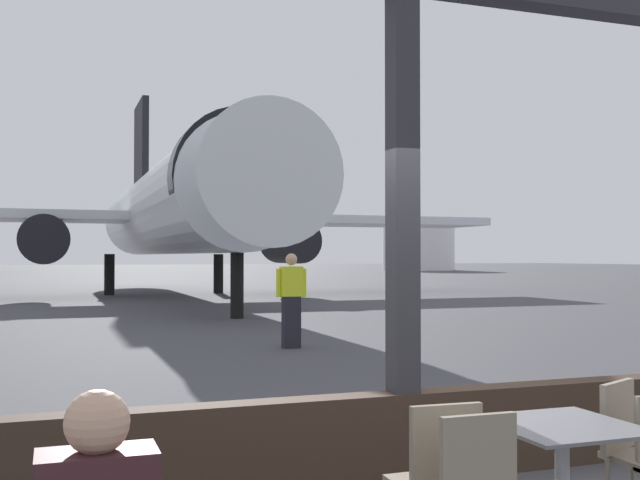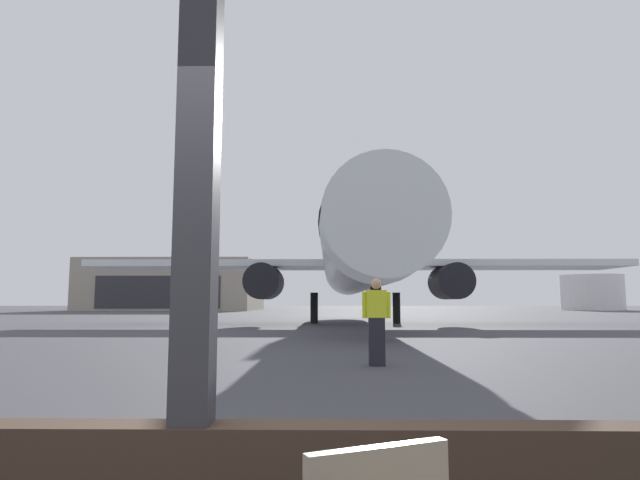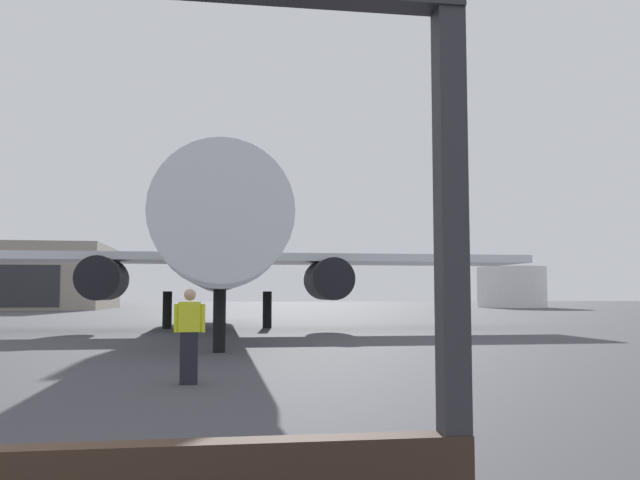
{
  "view_description": "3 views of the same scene",
  "coord_description": "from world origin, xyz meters",
  "px_view_note": "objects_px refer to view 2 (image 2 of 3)",
  "views": [
    {
      "loc": [
        -2.5,
        -5.17,
        1.69
      ],
      "look_at": [
        4.06,
        13.3,
        2.11
      ],
      "focal_mm": 42.3,
      "sensor_mm": 36.0,
      "label": 1
    },
    {
      "loc": [
        0.69,
        -2.77,
        1.28
      ],
      "look_at": [
        0.36,
        17.12,
        3.55
      ],
      "focal_mm": 30.1,
      "sensor_mm": 36.0,
      "label": 2
    },
    {
      "loc": [
        2.11,
        -4.64,
        1.64
      ],
      "look_at": [
        4.94,
        13.75,
        3.13
      ],
      "focal_mm": 38.03,
      "sensor_mm": 36.0,
      "label": 3
    }
  ],
  "objects_px": {
    "ground_crew_worker": "(377,320)",
    "fuel_storage_tank": "(592,293)",
    "distant_hangar": "(177,286)",
    "airplane": "(357,258)"
  },
  "relations": [
    {
      "from": "ground_crew_worker",
      "to": "distant_hangar",
      "type": "relative_size",
      "value": 0.07
    },
    {
      "from": "ground_crew_worker",
      "to": "airplane",
      "type": "bearing_deg",
      "value": 88.14
    },
    {
      "from": "ground_crew_worker",
      "to": "fuel_storage_tank",
      "type": "relative_size",
      "value": 0.2
    },
    {
      "from": "ground_crew_worker",
      "to": "fuel_storage_tank",
      "type": "xyz_separation_m",
      "value": [
        37.39,
        68.22,
        1.64
      ]
    },
    {
      "from": "distant_hangar",
      "to": "fuel_storage_tank",
      "type": "height_order",
      "value": "distant_hangar"
    },
    {
      "from": "airplane",
      "to": "fuel_storage_tank",
      "type": "height_order",
      "value": "airplane"
    },
    {
      "from": "airplane",
      "to": "ground_crew_worker",
      "type": "distance_m",
      "value": 18.16
    },
    {
      "from": "airplane",
      "to": "ground_crew_worker",
      "type": "bearing_deg",
      "value": -91.86
    },
    {
      "from": "distant_hangar",
      "to": "airplane",
      "type": "bearing_deg",
      "value": -64.51
    },
    {
      "from": "ground_crew_worker",
      "to": "fuel_storage_tank",
      "type": "bearing_deg",
      "value": 61.27
    }
  ]
}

